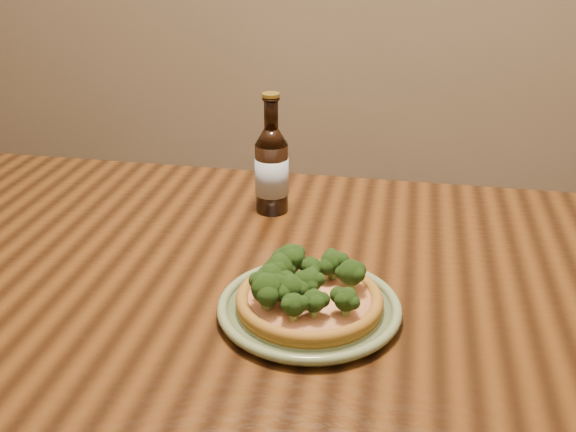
% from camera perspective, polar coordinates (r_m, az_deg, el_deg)
% --- Properties ---
extents(table, '(1.60, 0.90, 0.75)m').
position_cam_1_polar(table, '(1.09, -7.21, -9.47)').
color(table, '#42250E').
rests_on(table, ground).
extents(plate, '(0.26, 0.26, 0.02)m').
position_cam_1_polar(plate, '(0.94, 1.81, -7.79)').
color(plate, '#687A54').
rests_on(plate, table).
extents(pizza, '(0.20, 0.20, 0.07)m').
position_cam_1_polar(pizza, '(0.93, 1.61, -6.61)').
color(pizza, olive).
rests_on(pizza, plate).
extents(beer_bottle, '(0.06, 0.06, 0.22)m').
position_cam_1_polar(beer_bottle, '(1.22, -1.39, 4.00)').
color(beer_bottle, black).
rests_on(beer_bottle, table).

